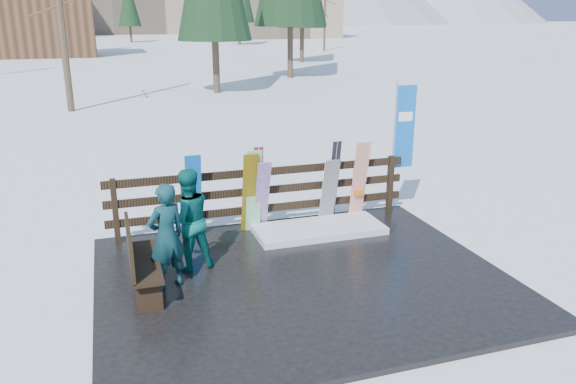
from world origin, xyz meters
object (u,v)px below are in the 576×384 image
object	(u,v)px
snowboard_0	(194,197)
person_front	(166,236)
rental_flag	(402,132)
snowboard_1	(254,191)
snowboard_2	(250,193)
person_back	(187,220)
snowboard_4	(329,191)
snowboard_5	(359,181)
bench	(139,259)
snowboard_3	(262,196)

from	to	relation	value
snowboard_0	person_front	distance (m)	1.83
rental_flag	person_front	world-z (taller)	rental_flag
snowboard_1	rental_flag	size ratio (longest dim) A/B	0.60
snowboard_2	person_back	size ratio (longest dim) A/B	0.96
snowboard_0	snowboard_4	bearing A→B (deg)	0.00
rental_flag	snowboard_2	bearing A→B (deg)	-175.07
snowboard_0	snowboard_5	xyz separation A→B (m)	(3.12, 0.00, 0.01)
bench	snowboard_0	bearing A→B (deg)	59.14
snowboard_5	person_back	distance (m)	3.59
bench	snowboard_3	bearing A→B (deg)	37.71
snowboard_2	snowboard_4	xyz separation A→B (m)	(1.52, 0.00, -0.11)
snowboard_2	person_back	bearing A→B (deg)	-137.22
snowboard_4	rental_flag	size ratio (longest dim) A/B	0.50
snowboard_3	rental_flag	size ratio (longest dim) A/B	0.53
snowboard_5	person_front	bearing A→B (deg)	-155.57
person_front	person_back	xyz separation A→B (m)	(0.37, 0.54, 0.02)
snowboard_0	person_back	bearing A→B (deg)	-103.21
snowboard_4	snowboard_3	bearing A→B (deg)	180.00
person_front	person_back	world-z (taller)	person_back
snowboard_4	person_back	bearing A→B (deg)	-157.21
snowboard_0	person_front	xyz separation A→B (m)	(-0.65, -1.71, 0.01)
bench	snowboard_4	bearing A→B (deg)	26.26
snowboard_2	snowboard_3	distance (m)	0.25
snowboard_0	rental_flag	size ratio (longest dim) A/B	0.60
snowboard_0	snowboard_4	distance (m)	2.52
snowboard_3	snowboard_4	bearing A→B (deg)	0.00
snowboard_1	snowboard_3	distance (m)	0.19
snowboard_2	snowboard_5	distance (m)	2.13
snowboard_5	bench	bearing A→B (deg)	-157.14
snowboard_0	person_front	size ratio (longest dim) A/B	1.00
rental_flag	person_back	bearing A→B (deg)	-161.84
snowboard_2	person_front	distance (m)	2.37
bench	person_front	bearing A→B (deg)	6.52
snowboard_1	rental_flag	world-z (taller)	rental_flag
snowboard_0	person_front	world-z (taller)	person_front
snowboard_5	person_front	distance (m)	4.14
person_front	snowboard_3	bearing A→B (deg)	-162.19
snowboard_3	snowboard_5	size ratio (longest dim) A/B	0.88
bench	rental_flag	world-z (taller)	rental_flag
snowboard_2	person_front	world-z (taller)	person_front
snowboard_1	snowboard_4	size ratio (longest dim) A/B	1.19
person_front	rental_flag	bearing A→B (deg)	177.95
snowboard_0	snowboard_4	world-z (taller)	snowboard_0
snowboard_3	snowboard_1	bearing A→B (deg)	180.00
rental_flag	bench	bearing A→B (deg)	-158.58
snowboard_0	snowboard_4	size ratio (longest dim) A/B	1.19
snowboard_2	snowboard_3	bearing A→B (deg)	0.00
snowboard_1	snowboard_3	world-z (taller)	snowboard_1
person_front	snowboard_0	bearing A→B (deg)	-135.39
snowboard_0	rental_flag	bearing A→B (deg)	3.75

